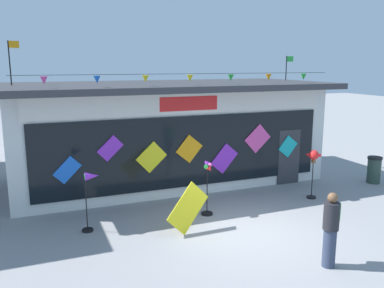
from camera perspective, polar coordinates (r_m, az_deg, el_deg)
name	(u,v)px	position (r m, az deg, el deg)	size (l,w,h in m)	color
ground_plane	(246,232)	(10.92, 7.71, -12.30)	(80.00, 80.00, 0.00)	gray
kite_shop_building	(167,131)	(15.14, -3.49, 1.81)	(11.33, 5.29, 5.07)	silver
wind_spinner_far_left	(91,189)	(10.86, -14.17, -6.19)	(0.51, 0.29, 1.61)	black
wind_spinner_left	(207,187)	(11.72, 2.20, -6.08)	(0.34, 0.34, 1.64)	black
wind_spinner_center_left	(313,161)	(13.63, 16.81, -2.25)	(0.33, 0.33, 1.62)	black
person_near_camera	(331,228)	(9.33, 19.05, -11.14)	(0.47, 0.44, 1.68)	#333D56
trash_bin	(374,170)	(16.40, 24.36, -3.33)	(0.52, 0.52, 0.99)	#2D4238
display_kite_on_ground	(188,208)	(10.64, -0.57, -9.05)	(0.67, 0.03, 1.22)	yellow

